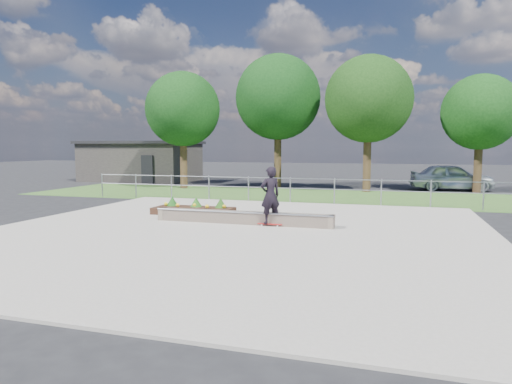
# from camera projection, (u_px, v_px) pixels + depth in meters

# --- Properties ---
(ground) EXTENTS (120.00, 120.00, 0.00)m
(ground) POSITION_uv_depth(u_px,v_px,m) (235.00, 233.00, 13.67)
(ground) COLOR black
(ground) RESTS_ON ground
(grass_verge) EXTENTS (30.00, 8.00, 0.02)m
(grass_verge) POSITION_uv_depth(u_px,v_px,m) (305.00, 195.00, 24.14)
(grass_verge) COLOR #305221
(grass_verge) RESTS_ON ground
(concrete_slab) EXTENTS (15.00, 15.00, 0.06)m
(concrete_slab) POSITION_uv_depth(u_px,v_px,m) (235.00, 232.00, 13.67)
(concrete_slab) COLOR gray
(concrete_slab) RESTS_ON ground
(fence) EXTENTS (20.06, 0.06, 1.20)m
(fence) POSITION_uv_depth(u_px,v_px,m) (290.00, 187.00, 20.73)
(fence) COLOR gray
(fence) RESTS_ON ground
(building) EXTENTS (8.40, 5.40, 3.00)m
(building) POSITION_uv_depth(u_px,v_px,m) (141.00, 161.00, 34.72)
(building) COLOR #2A2725
(building) RESTS_ON ground
(tree_far_left) EXTENTS (4.55, 4.55, 7.15)m
(tree_far_left) POSITION_uv_depth(u_px,v_px,m) (183.00, 109.00, 27.89)
(tree_far_left) COLOR #362415
(tree_far_left) RESTS_ON ground
(tree_mid_left) EXTENTS (5.25, 5.25, 8.25)m
(tree_mid_left) POSITION_uv_depth(u_px,v_px,m) (278.00, 98.00, 28.12)
(tree_mid_left) COLOR #302113
(tree_mid_left) RESTS_ON ground
(tree_mid_right) EXTENTS (4.90, 4.90, 7.70)m
(tree_mid_right) POSITION_uv_depth(u_px,v_px,m) (368.00, 99.00, 25.61)
(tree_mid_right) COLOR #362415
(tree_mid_right) RESTS_ON ground
(tree_far_right) EXTENTS (4.20, 4.20, 6.60)m
(tree_far_right) POSITION_uv_depth(u_px,v_px,m) (480.00, 113.00, 25.37)
(tree_far_right) COLOR #312113
(tree_far_right) RESTS_ON ground
(grind_ledge) EXTENTS (6.00, 0.44, 0.43)m
(grind_ledge) POSITION_uv_depth(u_px,v_px,m) (242.00, 218.00, 14.95)
(grind_ledge) COLOR brown
(grind_ledge) RESTS_ON concrete_slab
(planter_bed) EXTENTS (3.00, 1.20, 0.61)m
(planter_bed) POSITION_uv_depth(u_px,v_px,m) (194.00, 209.00, 17.14)
(planter_bed) COLOR black
(planter_bed) RESTS_ON concrete_slab
(skateboarder) EXTENTS (0.80, 0.76, 1.90)m
(skateboarder) POSITION_uv_depth(u_px,v_px,m) (270.00, 195.00, 14.43)
(skateboarder) COLOR white
(skateboarder) RESTS_ON concrete_slab
(parked_car) EXTENTS (4.86, 2.47, 1.59)m
(parked_car) POSITION_uv_depth(u_px,v_px,m) (451.00, 177.00, 27.01)
(parked_car) COLOR silver
(parked_car) RESTS_ON ground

